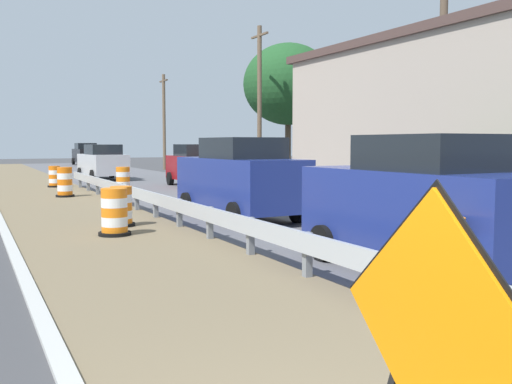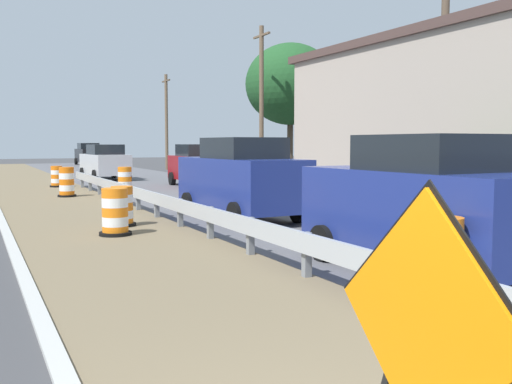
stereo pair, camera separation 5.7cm
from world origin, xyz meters
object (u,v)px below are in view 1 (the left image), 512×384
at_px(warning_sign_diamond, 432,334).
at_px(utility_pole_mid, 259,102).
at_px(traffic_barrel_far, 65,183).
at_px(traffic_barrel_nearest, 440,266).
at_px(car_trailing_near_lane, 198,165).
at_px(utility_pole_near, 442,81).
at_px(traffic_barrel_farthest, 55,178).
at_px(car_lead_near_lane, 103,162).
at_px(utility_pole_far, 164,120).
at_px(traffic_barrel_mid, 121,208).
at_px(traffic_barrel_close, 114,214).
at_px(car_lead_far_lane, 240,178).
at_px(car_trailing_far_lane, 426,204).
at_px(car_mid_far_lane, 86,154).
at_px(traffic_barrel_farther, 123,180).

height_order(warning_sign_diamond, utility_pole_mid, utility_pole_mid).
bearing_deg(traffic_barrel_far, traffic_barrel_nearest, -83.76).
bearing_deg(car_trailing_near_lane, utility_pole_near, 17.24).
relative_size(traffic_barrel_farthest, utility_pole_mid, 0.12).
bearing_deg(warning_sign_diamond, car_lead_near_lane, -99.06).
bearing_deg(traffic_barrel_farthest, utility_pole_far, 56.29).
height_order(car_lead_near_lane, utility_pole_mid, utility_pole_mid).
height_order(warning_sign_diamond, traffic_barrel_mid, warning_sign_diamond).
height_order(traffic_barrel_nearest, utility_pole_mid, utility_pole_mid).
bearing_deg(car_trailing_near_lane, utility_pole_mid, 115.18).
height_order(warning_sign_diamond, traffic_barrel_close, warning_sign_diamond).
bearing_deg(traffic_barrel_mid, car_trailing_near_lane, 61.05).
distance_m(traffic_barrel_mid, car_lead_far_lane, 3.35).
height_order(traffic_barrel_close, car_trailing_far_lane, car_trailing_far_lane).
relative_size(traffic_barrel_nearest, car_mid_far_lane, 0.27).
relative_size(utility_pole_mid, utility_pole_far, 1.11).
distance_m(traffic_barrel_close, utility_pole_near, 10.91).
xyz_separation_m(car_mid_far_lane, utility_pole_mid, (3.92, -28.83, 3.24)).
bearing_deg(car_lead_far_lane, warning_sign_diamond, 157.53).
distance_m(traffic_barrel_farthest, car_mid_far_lane, 28.77).
height_order(traffic_barrel_mid, car_lead_near_lane, car_lead_near_lane).
bearing_deg(traffic_barrel_mid, traffic_barrel_nearest, -78.06).
height_order(traffic_barrel_farthest, car_trailing_far_lane, car_trailing_far_lane).
bearing_deg(traffic_barrel_farther, car_lead_near_lane, 83.91).
relative_size(car_lead_far_lane, utility_pole_mid, 0.58).
height_order(traffic_barrel_nearest, car_trailing_near_lane, car_trailing_near_lane).
height_order(utility_pole_mid, utility_pole_far, utility_pole_mid).
xyz_separation_m(traffic_barrel_mid, car_trailing_near_lane, (6.43, 11.63, 0.56)).
distance_m(car_lead_near_lane, car_trailing_far_lane, 26.36).
distance_m(traffic_barrel_far, traffic_barrel_farthest, 5.39).
distance_m(traffic_barrel_farthest, car_trailing_near_lane, 6.74).
bearing_deg(traffic_barrel_far, car_trailing_far_lane, -78.77).
distance_m(traffic_barrel_nearest, traffic_barrel_far, 17.93).
bearing_deg(traffic_barrel_nearest, traffic_barrel_close, 107.39).
bearing_deg(warning_sign_diamond, traffic_barrel_close, -94.21).
relative_size(car_mid_far_lane, utility_pole_mid, 0.52).
height_order(traffic_barrel_nearest, traffic_barrel_mid, traffic_barrel_nearest).
relative_size(traffic_barrel_far, utility_pole_near, 0.15).
relative_size(traffic_barrel_far, car_lead_far_lane, 0.24).
bearing_deg(warning_sign_diamond, car_mid_far_lane, -98.82).
bearing_deg(traffic_barrel_close, warning_sign_diamond, -93.68).
height_order(car_lead_near_lane, utility_pole_near, utility_pole_near).
relative_size(traffic_barrel_farther, utility_pole_mid, 0.13).
distance_m(traffic_barrel_farther, traffic_barrel_farthest, 4.42).
relative_size(utility_pole_near, utility_pole_far, 1.04).
relative_size(car_lead_near_lane, utility_pole_far, 0.65).
bearing_deg(traffic_barrel_close, traffic_barrel_mid, 70.62).
distance_m(traffic_barrel_far, car_lead_near_lane, 10.79).
height_order(car_lead_near_lane, utility_pole_far, utility_pole_far).
bearing_deg(traffic_barrel_farther, car_trailing_far_lane, -88.16).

